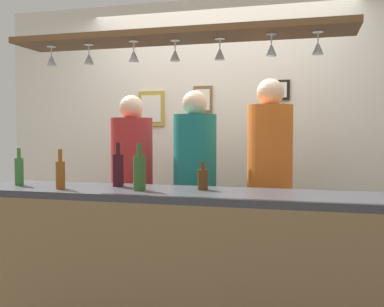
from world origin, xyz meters
TOP-DOWN VIEW (x-y plane):
  - back_wall at (0.00, 1.10)m, footprint 4.40×0.06m
  - bar_counter at (0.00, -0.50)m, footprint 2.70×0.55m
  - overhead_glass_rack at (0.00, -0.30)m, footprint 2.20×0.36m
  - hanging_wineglass_far_left at (-0.89, -0.32)m, footprint 0.07×0.07m
  - hanging_wineglass_left at (-0.60, -0.31)m, footprint 0.07×0.07m
  - hanging_wineglass_center_left at (-0.27, -0.33)m, footprint 0.07×0.07m
  - hanging_wineglass_center at (-0.01, -0.29)m, footprint 0.07×0.07m
  - hanging_wineglass_center_right at (0.28, -0.27)m, footprint 0.07×0.07m
  - hanging_wineglass_right at (0.60, -0.32)m, footprint 0.07×0.07m
  - hanging_wineglass_far_right at (0.87, -0.31)m, footprint 0.07×0.07m
  - person_left_red_shirt at (-0.58, 0.35)m, footprint 0.34×0.34m
  - person_middle_teal_shirt at (-0.04, 0.35)m, footprint 0.34×0.34m
  - person_right_orange_shirt at (0.54, 0.35)m, footprint 0.34×0.34m
  - bottle_beer_amber_tall at (-0.74, -0.47)m, footprint 0.06×0.06m
  - bottle_beer_brown_stubby at (0.17, -0.27)m, footprint 0.07×0.07m
  - bottle_champagne_green at (-0.21, -0.40)m, footprint 0.08×0.08m
  - bottle_wine_dark_red at (-0.43, -0.24)m, footprint 0.08×0.08m
  - bottle_beer_green_import at (-1.12, -0.37)m, footprint 0.06×0.06m
  - picture_frame_upper_small at (0.54, 1.06)m, footprint 0.22×0.02m
  - picture_frame_caricature at (-0.66, 1.06)m, footprint 0.26×0.02m
  - picture_frame_lower_pair at (0.49, 1.06)m, footprint 0.30×0.02m
  - picture_frame_crest at (-0.15, 1.06)m, footprint 0.18×0.02m

SIDE VIEW (x-z plane):
  - bar_counter at x=0.00m, z-range 0.18..1.16m
  - person_left_red_shirt at x=-0.58m, z-range 0.17..1.82m
  - person_middle_teal_shirt at x=-0.04m, z-range 0.17..1.85m
  - bottle_beer_brown_stubby at x=0.17m, z-range 0.96..1.14m
  - person_right_orange_shirt at x=0.54m, z-range 0.18..1.94m
  - bottle_beer_amber_tall at x=-0.74m, z-range 0.95..1.21m
  - bottle_beer_green_import at x=-1.12m, z-range 0.96..1.22m
  - bottle_wine_dark_red at x=-0.43m, z-range 0.95..1.25m
  - bottle_champagne_green at x=-0.21m, z-range 0.95..1.25m
  - back_wall at x=0.00m, z-range 0.00..2.60m
  - picture_frame_lower_pair at x=0.49m, z-range 1.35..1.53m
  - picture_frame_caricature at x=-0.66m, z-range 1.41..1.75m
  - picture_frame_crest at x=-0.15m, z-range 1.53..1.79m
  - picture_frame_upper_small at x=0.54m, z-range 1.64..1.82m
  - hanging_wineglass_far_left at x=-0.89m, z-range 1.78..1.92m
  - hanging_wineglass_left at x=-0.60m, z-range 1.78..1.92m
  - hanging_wineglass_center_left at x=-0.27m, z-range 1.78..1.92m
  - hanging_wineglass_center at x=-0.01m, z-range 1.78..1.92m
  - hanging_wineglass_center_right at x=0.28m, z-range 1.78..1.92m
  - hanging_wineglass_right at x=0.60m, z-range 1.78..1.92m
  - hanging_wineglass_far_right at x=0.87m, z-range 1.78..1.92m
  - overhead_glass_rack at x=0.00m, z-range 1.94..1.98m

